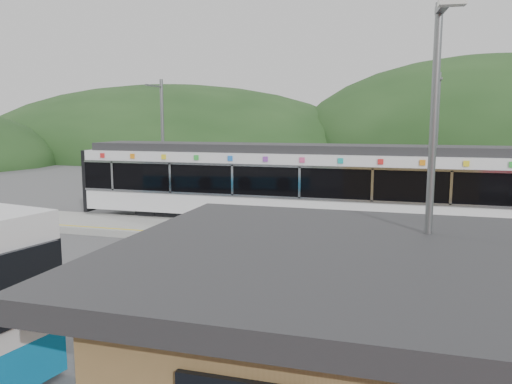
# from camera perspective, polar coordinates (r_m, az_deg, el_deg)

# --- Properties ---
(ground) EXTENTS (120.00, 120.00, 0.00)m
(ground) POSITION_cam_1_polar(r_m,az_deg,el_deg) (17.65, -2.51, -7.68)
(ground) COLOR #4C4C4F
(ground) RESTS_ON ground
(hills) EXTENTS (146.00, 149.00, 26.00)m
(hills) POSITION_cam_1_polar(r_m,az_deg,el_deg) (21.90, 17.77, -4.93)
(hills) COLOR #1E3D19
(hills) RESTS_ON ground
(platform) EXTENTS (26.00, 3.20, 0.30)m
(platform) POSITION_cam_1_polar(r_m,az_deg,el_deg) (20.67, 0.45, -4.88)
(platform) COLOR #9E9E99
(platform) RESTS_ON ground
(yellow_line) EXTENTS (26.00, 0.10, 0.01)m
(yellow_line) POSITION_cam_1_polar(r_m,az_deg,el_deg) (19.42, -0.61, -5.27)
(yellow_line) COLOR yellow
(yellow_line) RESTS_ON platform
(train) EXTENTS (20.44, 3.01, 3.74)m
(train) POSITION_cam_1_polar(r_m,az_deg,el_deg) (22.70, 4.54, 1.18)
(train) COLOR black
(train) RESTS_ON ground
(catenary_mast_west) EXTENTS (0.18, 1.80, 7.00)m
(catenary_mast_west) POSITION_cam_1_polar(r_m,az_deg,el_deg) (27.64, -10.64, 5.61)
(catenary_mast_west) COLOR slate
(catenary_mast_west) RESTS_ON ground
(catenary_mast_east) EXTENTS (0.18, 1.80, 7.00)m
(catenary_mast_east) POSITION_cam_1_polar(r_m,az_deg,el_deg) (24.70, 19.85, 4.98)
(catenary_mast_east) COLOR slate
(catenary_mast_east) RESTS_ON ground
(station_shelter) EXTENTS (9.20, 6.20, 3.00)m
(station_shelter) POSITION_cam_1_polar(r_m,az_deg,el_deg) (7.80, 19.26, -17.07)
(station_shelter) COLOR olive
(station_shelter) RESTS_ON ground
(lamp_post) EXTENTS (0.37, 1.16, 6.60)m
(lamp_post) POSITION_cam_1_polar(r_m,az_deg,el_deg) (8.31, 19.41, 1.51)
(lamp_post) COLOR slate
(lamp_post) RESTS_ON ground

